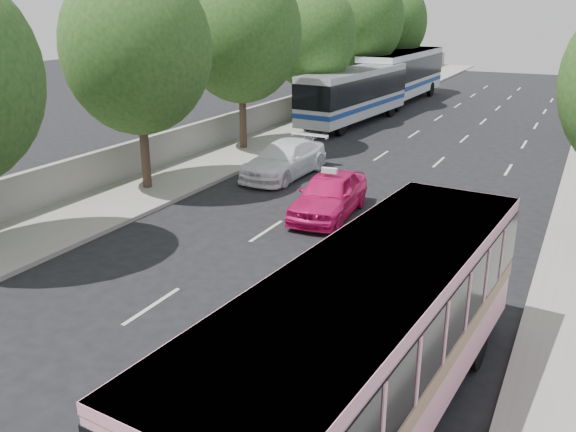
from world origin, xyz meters
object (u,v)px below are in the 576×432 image
Objects in this scene: pink_bus at (371,330)px; tour_coach_rear at (402,72)px; white_pickup at (284,159)px; tour_coach_front at (354,91)px; pink_taxi at (329,195)px.

tour_coach_rear is (-10.80, 37.88, 0.32)m from pink_bus.
tour_coach_front reaches higher than white_pickup.
pink_taxi is 18.20m from tour_coach_front.
pink_bus is 17.06m from white_pickup.
tour_coach_front is at bearing 103.46° from pink_taxi.
pink_bus is 2.18× the size of pink_taxi.
tour_coach_rear is (-1.80, 23.44, 1.54)m from white_pickup.
pink_taxi is at bearing 121.07° from pink_bus.
pink_bus is 0.79× the size of tour_coach_rear.
pink_taxi is at bearing -67.43° from tour_coach_front.
pink_taxi is at bearing -76.89° from tour_coach_rear.
tour_coach_rear reaches higher than white_pickup.
white_pickup is 0.41× the size of tour_coach_rear.
pink_bus is at bearing -72.57° from tour_coach_rear.
tour_coach_front is (-10.80, 27.65, 0.05)m from pink_bus.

